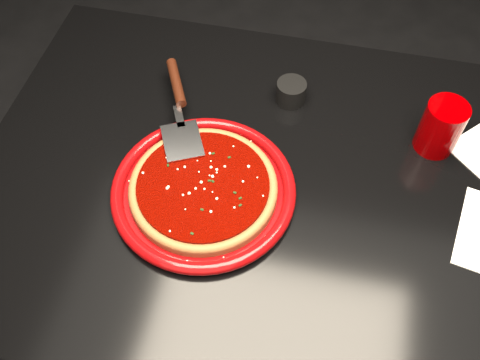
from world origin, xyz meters
The scene contains 11 objects.
floor centered at (0.00, 0.00, -0.01)m, with size 4.00×4.00×0.01m, color black.
table centered at (0.00, 0.00, 0.38)m, with size 1.20×0.80×0.75m, color black.
plate centered at (-0.16, -0.05, 0.76)m, with size 0.33×0.33×0.02m, color #780507.
pizza_crust centered at (-0.16, -0.05, 0.77)m, with size 0.26×0.26×0.01m, color brown.
pizza_crust_rim centered at (-0.16, -0.05, 0.77)m, with size 0.26×0.26×0.02m, color brown.
pizza_sauce centered at (-0.16, -0.05, 0.78)m, with size 0.23×0.23×0.01m, color #670500.
parmesan_dusting centered at (-0.16, -0.05, 0.78)m, with size 0.23×0.23×0.01m, color #FFF4C9, non-canonical shape.
basil_flecks centered at (-0.16, -0.05, 0.78)m, with size 0.21×0.21×0.00m, color black, non-canonical shape.
pizza_server centered at (-0.25, 0.10, 0.79)m, with size 0.08×0.30×0.02m, color silver, non-canonical shape.
cup centered at (0.24, 0.15, 0.80)m, with size 0.08×0.08×0.11m, color #890000.
ramekin centered at (-0.05, 0.21, 0.77)m, with size 0.06×0.06×0.05m, color black.
Camera 1 is at (0.01, -0.55, 1.56)m, focal length 40.00 mm.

